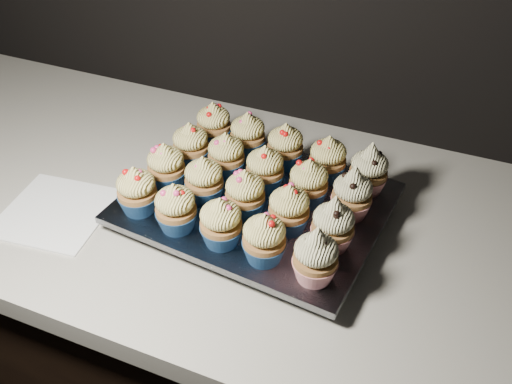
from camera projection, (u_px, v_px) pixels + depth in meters
worktop at (363, 247)px, 0.91m from camera, size 2.44×0.64×0.04m
napkin at (56, 212)px, 0.95m from camera, size 0.19×0.19×0.00m
baking_tray at (256, 210)px, 0.94m from camera, size 0.40×0.32×0.02m
foil_lining at (256, 203)px, 0.93m from camera, size 0.43×0.35×0.01m
cupcake_0 at (137, 191)px, 0.88m from camera, size 0.06×0.06×0.08m
cupcake_1 at (176, 208)px, 0.85m from camera, size 0.06×0.06×0.08m
cupcake_2 at (221, 223)px, 0.82m from camera, size 0.06×0.06×0.08m
cupcake_3 at (264, 239)px, 0.80m from camera, size 0.06×0.06×0.08m
cupcake_4 at (316, 257)px, 0.77m from camera, size 0.06×0.06×0.10m
cupcake_5 at (166, 167)px, 0.93m from camera, size 0.06×0.06×0.08m
cupcake_6 at (204, 180)px, 0.90m from camera, size 0.06×0.06×0.08m
cupcake_7 at (245, 194)px, 0.87m from camera, size 0.06×0.06×0.08m
cupcake_8 at (289, 209)px, 0.85m from camera, size 0.06×0.06×0.08m
cupcake_9 at (333, 225)px, 0.81m from camera, size 0.06×0.06×0.10m
cupcake_10 at (191, 145)px, 0.98m from camera, size 0.06×0.06×0.08m
cupcake_11 at (226, 156)px, 0.95m from camera, size 0.06×0.06×0.08m
cupcake_12 at (265, 169)px, 0.92m from camera, size 0.06×0.06×0.08m
cupcake_13 at (309, 183)px, 0.89m from camera, size 0.06×0.06×0.08m
cupcake_14 at (352, 194)px, 0.87m from camera, size 0.06×0.06×0.10m
cupcake_15 at (214, 125)px, 1.03m from camera, size 0.06×0.06×0.08m
cupcake_16 at (248, 135)px, 1.00m from camera, size 0.06×0.06×0.08m
cupcake_17 at (285, 146)px, 0.97m from camera, size 0.06×0.06×0.08m
cupcake_18 at (328, 159)px, 0.94m from camera, size 0.06×0.06×0.08m
cupcake_19 at (369, 170)px, 0.92m from camera, size 0.06×0.06×0.10m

